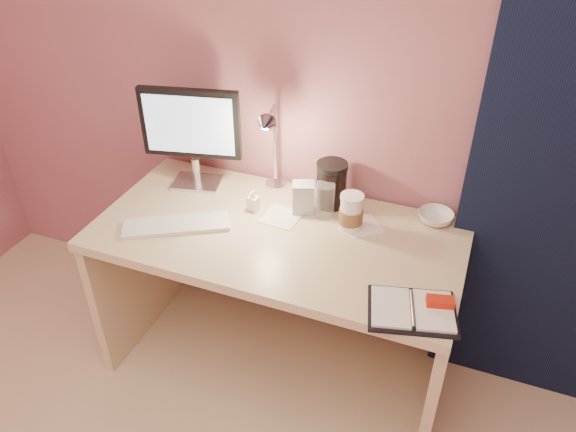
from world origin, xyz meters
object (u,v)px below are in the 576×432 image
(bowl, at_px, (436,217))
(product_box, at_px, (303,198))
(coffee_cup, at_px, (351,213))
(planner, at_px, (414,309))
(monitor, at_px, (191,129))
(keyboard, at_px, (177,225))
(clear_cup, at_px, (324,200))
(desk, at_px, (285,266))
(dark_jar, at_px, (331,186))
(desk_lamp, at_px, (261,144))
(lotion_bottle, at_px, (253,200))

(bowl, height_order, product_box, product_box)
(bowl, bearing_deg, coffee_cup, -151.95)
(planner, xyz_separation_m, product_box, (-0.52, 0.41, 0.05))
(monitor, xyz_separation_m, planner, (1.02, -0.44, -0.25))
(keyboard, relative_size, product_box, 3.16)
(keyboard, relative_size, coffee_cup, 2.73)
(keyboard, height_order, clear_cup, clear_cup)
(desk, height_order, planner, planner)
(monitor, relative_size, keyboard, 1.08)
(monitor, distance_m, planner, 1.14)
(keyboard, height_order, dark_jar, dark_jar)
(clear_cup, relative_size, desk_lamp, 0.35)
(monitor, height_order, coffee_cup, monitor)
(desk, xyz_separation_m, coffee_cup, (0.25, 0.05, 0.30))
(monitor, distance_m, bowl, 1.03)
(desk, distance_m, monitor, 0.68)
(desk, xyz_separation_m, dark_jar, (0.13, 0.18, 0.31))
(desk, xyz_separation_m, planner, (0.57, -0.32, 0.24))
(keyboard, relative_size, desk_lamp, 1.02)
(monitor, bearing_deg, bowl, -7.73)
(keyboard, height_order, coffee_cup, coffee_cup)
(planner, height_order, product_box, product_box)
(planner, xyz_separation_m, coffee_cup, (-0.32, 0.37, 0.06))
(monitor, bearing_deg, clear_cup, -15.31)
(monitor, bearing_deg, planner, -35.88)
(dark_jar, relative_size, product_box, 1.33)
(clear_cup, height_order, dark_jar, dark_jar)
(bowl, bearing_deg, dark_jar, -176.07)
(bowl, height_order, desk_lamp, desk_lamp)
(keyboard, xyz_separation_m, clear_cup, (0.50, 0.28, 0.06))
(lotion_bottle, distance_m, desk_lamp, 0.23)
(desk, height_order, keyboard, keyboard)
(bowl, xyz_separation_m, product_box, (-0.51, -0.12, 0.04))
(keyboard, distance_m, coffee_cup, 0.67)
(planner, height_order, desk_lamp, desk_lamp)
(dark_jar, height_order, product_box, dark_jar)
(keyboard, height_order, desk_lamp, desk_lamp)
(coffee_cup, bearing_deg, desk_lamp, 168.46)
(monitor, xyz_separation_m, product_box, (0.50, -0.03, -0.20))
(bowl, bearing_deg, planner, -87.97)
(desk, distance_m, product_box, 0.31)
(planner, height_order, coffee_cup, coffee_cup)
(monitor, xyz_separation_m, bowl, (1.00, 0.09, -0.24))
(dark_jar, xyz_separation_m, desk_lamp, (-0.28, -0.05, 0.16))
(planner, distance_m, clear_cup, 0.60)
(clear_cup, bearing_deg, planner, -43.18)
(lotion_bottle, height_order, product_box, product_box)
(monitor, bearing_deg, desk_lamp, -11.00)
(lotion_bottle, bearing_deg, product_box, 18.45)
(desk, height_order, lotion_bottle, lotion_bottle)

